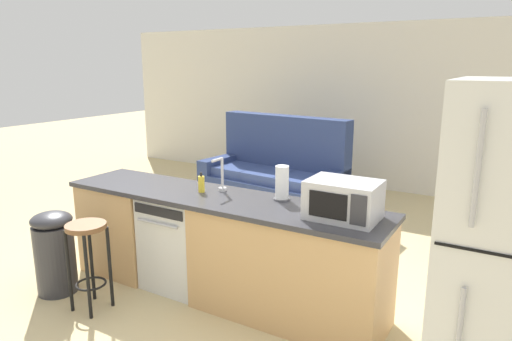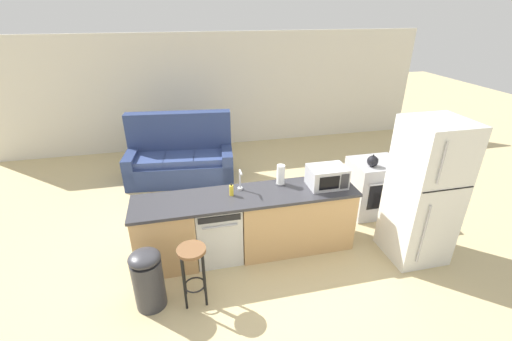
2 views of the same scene
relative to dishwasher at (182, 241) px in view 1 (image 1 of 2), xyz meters
name	(u,v)px [view 1 (image 1 of 2)]	position (x,y,z in m)	size (l,w,h in m)	color
ground_plane	(206,290)	(0.25, 0.00, -0.42)	(24.00, 24.00, 0.00)	tan
wall_back	(380,108)	(0.55, 4.20, 0.88)	(10.00, 0.06, 2.60)	silver
kitchen_counter	(227,252)	(0.49, 0.00, 0.00)	(2.94, 0.66, 0.90)	tan
dishwasher	(182,241)	(0.00, 0.00, 0.00)	(0.58, 0.61, 0.84)	silver
stove_range	(512,281)	(2.60, 0.55, 0.03)	(0.76, 0.68, 0.90)	#B7B7BC
microwave	(343,200)	(1.50, 0.00, 0.62)	(0.50, 0.37, 0.28)	#B7B7BC
sink_faucet	(221,177)	(0.34, 0.14, 0.61)	(0.07, 0.18, 0.30)	silver
paper_towel_roll	(282,183)	(0.91, 0.19, 0.62)	(0.14, 0.14, 0.28)	#4C4C51
soap_bottle	(201,184)	(0.21, 0.04, 0.55)	(0.06, 0.06, 0.18)	yellow
kettle	(494,212)	(2.43, 0.42, 0.56)	(0.21, 0.17, 0.19)	black
bar_stool	(88,248)	(-0.37, -0.73, 0.11)	(0.32, 0.32, 0.74)	brown
trash_bin	(55,252)	(-0.87, -0.69, -0.04)	(0.35, 0.35, 0.74)	#333338
couch	(276,179)	(-0.40, 2.54, -0.03)	(2.09, 1.12, 1.27)	navy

